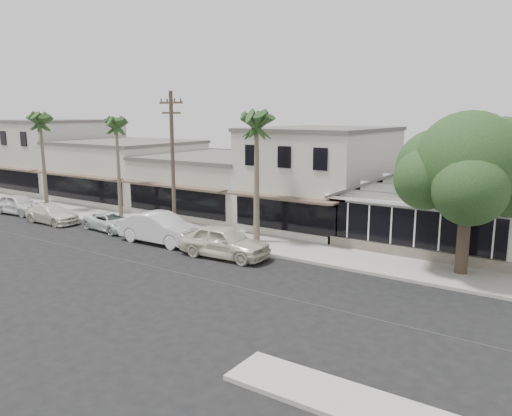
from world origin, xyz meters
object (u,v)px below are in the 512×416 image
Objects in this scene: car_3 at (52,214)px; shade_tree at (469,168)px; car_1 at (161,228)px; car_0 at (224,241)px; car_4 at (18,204)px; car_2 at (112,222)px; utility_pole at (173,161)px.

shade_tree is at bearing -82.02° from car_3.
car_1 is 1.21× the size of car_3.
car_0 is 15.37m from car_3.
shade_tree is at bearing -88.26° from car_4.
car_0 is at bearing -96.04° from car_4.
car_2 is at bearing -82.23° from car_3.
car_0 is 1.19× the size of car_2.
car_4 is at bearing 87.86° from car_1.
utility_pole is at bearing -172.23° from shade_tree.
car_1 is (0.28, -1.52, -3.88)m from utility_pole.
car_4 is (-10.37, -0.32, 0.17)m from car_2.
car_4 is (-20.37, 0.47, -0.11)m from car_0.
utility_pole is 15.67m from car_4.
car_3 is 0.58× the size of shade_tree.
utility_pole reaches higher than car_2.
car_1 is 10.38m from car_3.
shade_tree is (21.29, 3.26, 4.55)m from car_2.
car_1 is 0.70× the size of shade_tree.
car_1 is 17.26m from shade_tree.
car_1 reaches higher than car_3.
utility_pole is at bearing -89.72° from car_4.
utility_pole reaches higher than car_1.
utility_pole is 6.39m from car_2.
car_1 is at bearing -79.51° from utility_pole.
car_3 is 5.02m from car_4.
car_4 is at bearing 83.88° from car_3.
car_4 is at bearing -175.02° from utility_pole.
car_0 is at bearing -160.27° from shade_tree.
car_0 is 10.04m from car_2.
utility_pole is 16.73m from shade_tree.
car_1 is at bearing -89.14° from car_3.
utility_pole is at bearing -80.58° from car_3.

